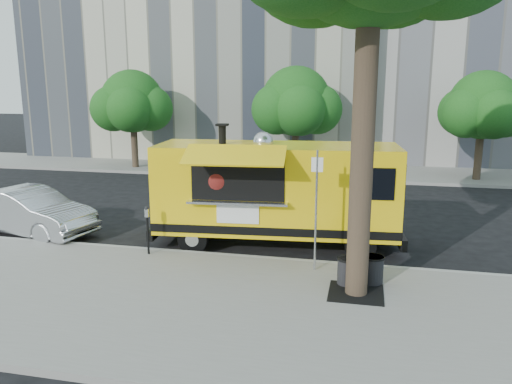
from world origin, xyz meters
TOP-DOWN VIEW (x-y plane):
  - ground at (0.00, 0.00)m, footprint 120.00×120.00m
  - sidewalk at (0.00, -4.00)m, footprint 60.00×6.00m
  - curb at (0.00, -0.93)m, footprint 60.00×0.14m
  - far_sidewalk at (0.00, 13.50)m, footprint 60.00×5.00m
  - tree_well at (2.60, -2.80)m, footprint 1.20×1.20m
  - far_tree_a at (-10.00, 12.30)m, footprint 3.42×3.42m
  - far_tree_b at (-1.00, 12.70)m, footprint 3.60×3.60m
  - far_tree_c at (8.00, 12.40)m, footprint 3.24×3.24m
  - sign_post at (1.55, -1.55)m, footprint 0.28×0.06m
  - parking_meter at (-3.00, -1.35)m, footprint 0.11×0.11m
  - food_truck at (0.16, 0.54)m, footprint 7.35×3.80m
  - sedan at (-7.65, 0.00)m, footprint 4.73×2.51m
  - trash_bin_left at (2.39, -2.32)m, footprint 0.53×0.53m
  - trash_bin_right at (2.94, -2.13)m, footprint 0.54×0.54m

SIDE VIEW (x-z plane):
  - ground at x=0.00m, z-range 0.00..0.00m
  - sidewalk at x=0.00m, z-range 0.00..0.15m
  - curb at x=0.00m, z-range -0.01..0.15m
  - far_sidewalk at x=0.00m, z-range 0.00..0.15m
  - tree_well at x=2.60m, z-range 0.14..0.17m
  - trash_bin_left at x=2.39m, z-range 0.17..0.81m
  - trash_bin_right at x=2.94m, z-range 0.17..0.82m
  - sedan at x=-7.65m, z-range 0.00..1.48m
  - parking_meter at x=-3.00m, z-range 0.31..1.65m
  - food_truck at x=0.16m, z-range -0.11..3.45m
  - sign_post at x=1.55m, z-range 0.35..3.35m
  - far_tree_c at x=8.00m, z-range 1.11..6.32m
  - far_tree_a at x=-10.00m, z-range 1.10..6.45m
  - far_tree_b at x=-1.00m, z-range 1.08..6.58m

